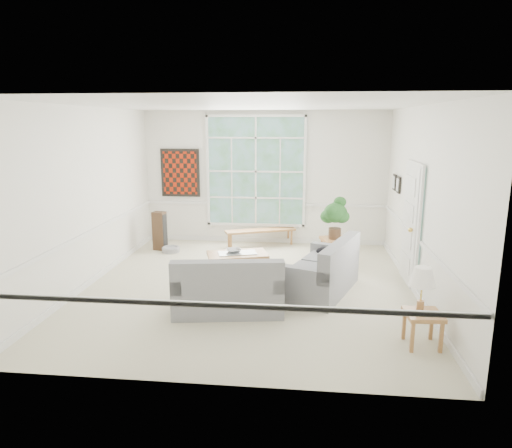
{
  "coord_description": "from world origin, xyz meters",
  "views": [
    {
      "loc": [
        0.9,
        -7.3,
        2.73
      ],
      "look_at": [
        0.1,
        0.2,
        1.05
      ],
      "focal_mm": 32.0,
      "sensor_mm": 36.0,
      "label": 1
    }
  ],
  "objects": [
    {
      "name": "wall_left",
      "position": [
        -2.75,
        0.0,
        1.5
      ],
      "size": [
        0.02,
        6.0,
        3.0
      ],
      "primitive_type": "cube",
      "color": "white",
      "rests_on": "ground"
    },
    {
      "name": "houseplant",
      "position": [
        1.52,
        1.53,
        0.92
      ],
      "size": [
        0.49,
        0.49,
        0.84
      ],
      "primitive_type": null,
      "rotation": [
        0.0,
        0.0,
        -0.0
      ],
      "color": "#225421",
      "rests_on": "end_table"
    },
    {
      "name": "loveseat_right",
      "position": [
        1.19,
        -0.1,
        0.44
      ],
      "size": [
        1.38,
        1.84,
        0.89
      ],
      "primitive_type": "cube",
      "rotation": [
        0.0,
        0.0,
        -0.37
      ],
      "color": "gray",
      "rests_on": "floor"
    },
    {
      "name": "cat",
      "position": [
        1.31,
        0.47,
        0.54
      ],
      "size": [
        0.43,
        0.39,
        0.17
      ],
      "primitive_type": "ellipsoid",
      "rotation": [
        0.0,
        0.0,
        -0.48
      ],
      "color": "black",
      "rests_on": "loveseat_right"
    },
    {
      "name": "table_lamp",
      "position": [
        2.37,
        -1.79,
        0.72
      ],
      "size": [
        0.33,
        0.33,
        0.56
      ],
      "primitive_type": null,
      "rotation": [
        0.0,
        0.0,
        -0.01
      ],
      "color": "white",
      "rests_on": "side_table"
    },
    {
      "name": "pewter_bowl",
      "position": [
        -0.36,
        0.66,
        0.44
      ],
      "size": [
        0.44,
        0.44,
        0.08
      ],
      "primitive_type": "imported",
      "rotation": [
        0.0,
        0.0,
        0.55
      ],
      "color": "gray",
      "rests_on": "coffee_table"
    },
    {
      "name": "wall_art",
      "position": [
        -1.95,
        2.95,
        1.6
      ],
      "size": [
        0.9,
        0.06,
        1.1
      ],
      "primitive_type": "cube",
      "color": "#591508",
      "rests_on": "wall_back"
    },
    {
      "name": "side_table",
      "position": [
        2.4,
        -1.86,
        0.22
      ],
      "size": [
        0.46,
        0.46,
        0.44
      ],
      "primitive_type": "cube",
      "rotation": [
        0.0,
        0.0,
        0.08
      ],
      "color": "#A8713F",
      "rests_on": "floor"
    },
    {
      "name": "wall_frame_far",
      "position": [
        2.71,
        2.15,
        1.55
      ],
      "size": [
        0.04,
        0.26,
        0.32
      ],
      "primitive_type": "cube",
      "color": "black",
      "rests_on": "wall_right"
    },
    {
      "name": "window_bench",
      "position": [
        -0.06,
        2.65,
        0.19
      ],
      "size": [
        1.59,
        0.88,
        0.37
      ],
      "primitive_type": "cube",
      "rotation": [
        0.0,
        0.0,
        0.38
      ],
      "color": "#A8713F",
      "rests_on": "floor"
    },
    {
      "name": "entry_door",
      "position": [
        2.71,
        0.6,
        1.05
      ],
      "size": [
        0.08,
        0.9,
        2.1
      ],
      "primitive_type": "cube",
      "color": "white",
      "rests_on": "floor"
    },
    {
      "name": "loveseat_front",
      "position": [
        -0.18,
        -1.04,
        0.43
      ],
      "size": [
        1.69,
        1.04,
        0.86
      ],
      "primitive_type": "cube",
      "rotation": [
        0.0,
        0.0,
        0.14
      ],
      "color": "gray",
      "rests_on": "floor"
    },
    {
      "name": "wall_frame_near",
      "position": [
        2.71,
        1.75,
        1.55
      ],
      "size": [
        0.04,
        0.26,
        0.32
      ],
      "primitive_type": "cube",
      "color": "black",
      "rests_on": "wall_right"
    },
    {
      "name": "wall_back",
      "position": [
        0.0,
        3.0,
        1.5
      ],
      "size": [
        5.5,
        0.02,
        3.0
      ],
      "primitive_type": "cube",
      "color": "white",
      "rests_on": "ground"
    },
    {
      "name": "ceiling",
      "position": [
        0.0,
        0.0,
        3.0
      ],
      "size": [
        5.5,
        6.0,
        0.02
      ],
      "primitive_type": "cube",
      "color": "white",
      "rests_on": "ground"
    },
    {
      "name": "floor",
      "position": [
        0.0,
        0.0,
        -0.01
      ],
      "size": [
        5.5,
        6.0,
        0.01
      ],
      "primitive_type": "cube",
      "color": "beige",
      "rests_on": "ground"
    },
    {
      "name": "coffee_table",
      "position": [
        -0.29,
        0.62,
        0.2
      ],
      "size": [
        1.2,
        0.88,
        0.4
      ],
      "primitive_type": "cube",
      "rotation": [
        0.0,
        0.0,
        0.3
      ],
      "color": "#A8713F",
      "rests_on": "floor"
    },
    {
      "name": "end_table",
      "position": [
        1.52,
        1.56,
        0.25
      ],
      "size": [
        0.61,
        0.61,
        0.49
      ],
      "primitive_type": "cube",
      "rotation": [
        0.0,
        0.0,
        0.28
      ],
      "color": "#A8713F",
      "rests_on": "floor"
    },
    {
      "name": "wall_front",
      "position": [
        0.0,
        -3.0,
        1.5
      ],
      "size": [
        5.5,
        0.02,
        3.0
      ],
      "primitive_type": "cube",
      "color": "white",
      "rests_on": "ground"
    },
    {
      "name": "pet_bed",
      "position": [
        -1.94,
        1.94,
        0.06
      ],
      "size": [
        0.45,
        0.45,
        0.12
      ],
      "primitive_type": "cylinder",
      "rotation": [
        0.0,
        0.0,
        0.17
      ],
      "color": "gray",
      "rests_on": "floor"
    },
    {
      "name": "door_sidelight",
      "position": [
        2.71,
        -0.03,
        1.15
      ],
      "size": [
        0.08,
        0.26,
        1.9
      ],
      "primitive_type": "cube",
      "color": "white",
      "rests_on": "wall_right"
    },
    {
      "name": "floor_speaker",
      "position": [
        -2.22,
        2.1,
        0.42
      ],
      "size": [
        0.3,
        0.26,
        0.84
      ],
      "primitive_type": "cube",
      "rotation": [
        0.0,
        0.0,
        -0.22
      ],
      "color": "#412B1A",
      "rests_on": "floor"
    },
    {
      "name": "wall_right",
      "position": [
        2.75,
        0.0,
        1.5
      ],
      "size": [
        0.02,
        6.0,
        3.0
      ],
      "primitive_type": "cube",
      "color": "white",
      "rests_on": "ground"
    },
    {
      "name": "window_back",
      "position": [
        -0.2,
        2.96,
        1.65
      ],
      "size": [
        2.3,
        0.08,
        2.4
      ],
      "primitive_type": "cube",
      "color": "white",
      "rests_on": "wall_back"
    }
  ]
}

